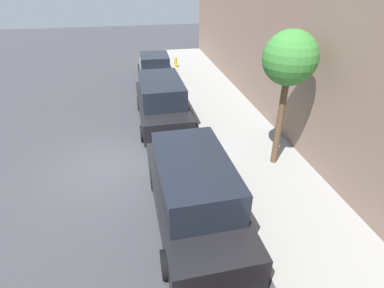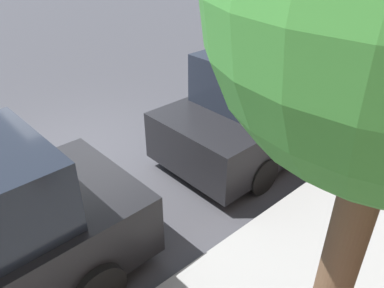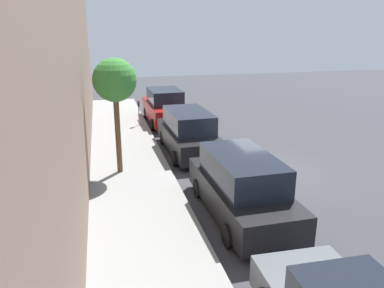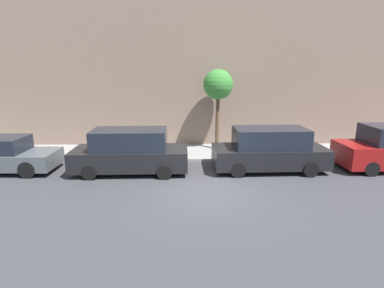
{
  "view_description": "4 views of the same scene",
  "coord_description": "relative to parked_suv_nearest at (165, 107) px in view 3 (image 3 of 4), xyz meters",
  "views": [
    {
      "loc": [
        1.1,
        -8.7,
        5.73
      ],
      "look_at": [
        2.67,
        -0.73,
        1.0
      ],
      "focal_mm": 28.0,
      "sensor_mm": 36.0,
      "label": 1
    },
    {
      "loc": [
        5.93,
        -2.48,
        3.82
      ],
      "look_at": [
        2.41,
        0.66,
        1.0
      ],
      "focal_mm": 35.0,
      "sensor_mm": 36.0,
      "label": 2
    },
    {
      "loc": [
        5.93,
        12.56,
        5.4
      ],
      "look_at": [
        2.58,
        -1.04,
        1.0
      ],
      "focal_mm": 35.0,
      "sensor_mm": 36.0,
      "label": 3
    },
    {
      "loc": [
        -10.34,
        0.7,
        4.37
      ],
      "look_at": [
        3.12,
        0.44,
        1.0
      ],
      "focal_mm": 28.0,
      "sensor_mm": 36.0,
      "label": 4
    }
  ],
  "objects": [
    {
      "name": "ground_plane",
      "position": [
        -2.35,
        8.54,
        -0.93
      ],
      "size": [
        60.0,
        60.0,
        0.0
      ],
      "primitive_type": "plane",
      "color": "#38383D"
    },
    {
      "name": "street_tree",
      "position": [
        3.06,
        7.58,
        2.61
      ],
      "size": [
        1.55,
        1.55,
        4.23
      ],
      "color": "brown",
      "rests_on": "sidewalk"
    },
    {
      "name": "parked_minivan_second",
      "position": [
        -0.08,
        5.59,
        -0.01
      ],
      "size": [
        2.03,
        4.95,
        1.9
      ],
      "color": "black",
      "rests_on": "ground_plane"
    },
    {
      "name": "parked_suv_nearest",
      "position": [
        0.0,
        0.0,
        0.0
      ],
      "size": [
        2.08,
        4.84,
        1.98
      ],
      "color": "maroon",
      "rests_on": "ground_plane"
    },
    {
      "name": "sidewalk",
      "position": [
        2.66,
        8.54,
        -0.86
      ],
      "size": [
        3.03,
        32.0,
        0.15
      ],
      "color": "gray",
      "rests_on": "ground_plane"
    },
    {
      "name": "parked_minivan_third",
      "position": [
        -0.24,
        11.66,
        -0.01
      ],
      "size": [
        2.02,
        4.93,
        1.9
      ],
      "color": "black",
      "rests_on": "ground_plane"
    },
    {
      "name": "parking_meter_near",
      "position": [
        1.6,
        0.72,
        0.08
      ],
      "size": [
        0.11,
        0.15,
        1.4
      ],
      "color": "#ADADB2",
      "rests_on": "sidewalk"
    }
  ]
}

